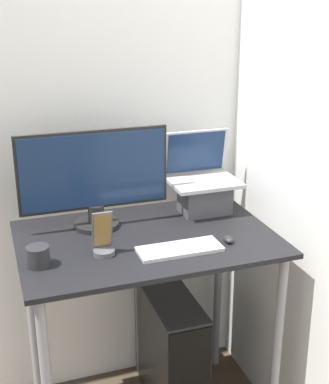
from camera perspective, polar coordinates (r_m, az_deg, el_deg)
The scene contains 9 objects.
wall_back at distance 2.41m, azimuth -4.99°, elevation 7.28°, with size 6.00×0.05×2.60m.
desk at distance 2.20m, azimuth -1.87°, elevation -7.99°, with size 1.01×0.67×0.93m.
laptop at distance 2.35m, azimuth 4.18°, elevation 0.27°, with size 0.30×0.24×0.35m.
monitor at distance 2.17m, azimuth -7.48°, elevation 1.23°, with size 0.61×0.19×0.41m.
keyboard at distance 2.02m, azimuth 1.63°, elevation -6.08°, with size 0.32×0.12×0.02m.
mouse at distance 2.10m, azimuth 6.82°, elevation -5.04°, with size 0.03×0.06×0.03m.
cell_phone at distance 1.99m, azimuth -6.56°, elevation -5.32°, with size 0.08×0.08×0.17m.
computer_tower at distance 2.61m, azimuth 0.64°, elevation -16.42°, with size 0.20×0.51×0.56m.
mug at distance 1.95m, azimuth -13.33°, elevation -6.70°, with size 0.08×0.08×0.08m.
Camera 1 is at (-0.56, -1.52, 1.83)m, focal length 50.00 mm.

